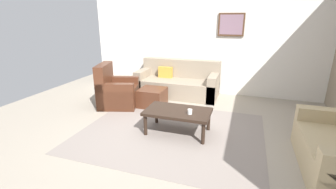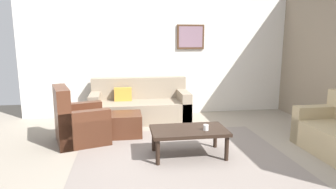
# 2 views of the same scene
# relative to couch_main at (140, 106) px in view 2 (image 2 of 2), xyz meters

# --- Properties ---
(ground_plane) EXTENTS (8.00, 8.00, 0.00)m
(ground_plane) POSITION_rel_couch_main_xyz_m (0.48, -2.10, -0.30)
(ground_plane) COLOR gray
(rear_partition) EXTENTS (6.00, 0.12, 2.80)m
(rear_partition) POSITION_rel_couch_main_xyz_m (0.48, 0.50, 1.10)
(rear_partition) COLOR silver
(rear_partition) RESTS_ON ground_plane
(area_rug) EXTENTS (3.07, 2.54, 0.01)m
(area_rug) POSITION_rel_couch_main_xyz_m (0.48, -2.10, -0.29)
(area_rug) COLOR gray
(area_rug) RESTS_ON ground_plane
(couch_main) EXTENTS (2.02, 0.90, 0.88)m
(couch_main) POSITION_rel_couch_main_xyz_m (0.00, 0.00, 0.00)
(couch_main) COLOR gray
(couch_main) RESTS_ON ground_plane
(armchair_leather) EXTENTS (0.99, 0.99, 0.95)m
(armchair_leather) POSITION_rel_couch_main_xyz_m (-1.11, -1.23, 0.01)
(armchair_leather) COLOR #4C2819
(armchair_leather) RESTS_ON ground_plane
(ottoman) EXTENTS (0.56, 0.56, 0.40)m
(ottoman) POSITION_rel_couch_main_xyz_m (-0.32, -1.00, -0.10)
(ottoman) COLOR #4C2819
(ottoman) RESTS_ON ground_plane
(coffee_table) EXTENTS (1.10, 0.64, 0.41)m
(coffee_table) POSITION_rel_couch_main_xyz_m (0.59, -2.08, 0.06)
(coffee_table) COLOR black
(coffee_table) RESTS_ON ground_plane
(cup) EXTENTS (0.07, 0.07, 0.08)m
(cup) POSITION_rel_couch_main_xyz_m (0.82, -2.17, 0.15)
(cup) COLOR white
(cup) RESTS_ON coffee_table
(framed_artwork) EXTENTS (0.61, 0.04, 0.54)m
(framed_artwork) POSITION_rel_couch_main_xyz_m (1.18, 0.41, 1.45)
(framed_artwork) COLOR #472D1C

